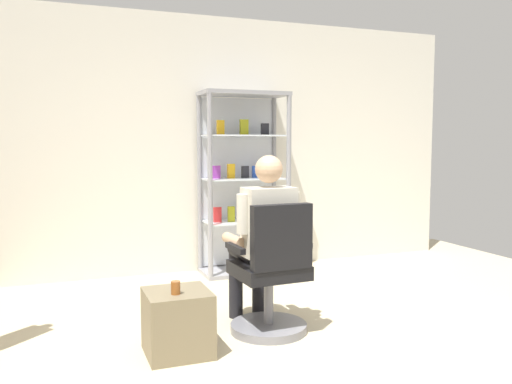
{
  "coord_description": "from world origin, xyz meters",
  "views": [
    {
      "loc": [
        -1.47,
        -2.58,
        1.38
      ],
      "look_at": [
        -0.02,
        1.25,
        1.0
      ],
      "focal_mm": 37.58,
      "sensor_mm": 36.0,
      "label": 1
    }
  ],
  "objects_px": {
    "tea_glass": "(176,288)",
    "storage_crate": "(178,323)",
    "display_cabinet_main": "(242,182)",
    "office_chair": "(272,280)",
    "seated_shopkeeper": "(263,233)"
  },
  "relations": [
    {
      "from": "seated_shopkeeper",
      "to": "tea_glass",
      "type": "relative_size",
      "value": 15.36
    },
    {
      "from": "display_cabinet_main",
      "to": "office_chair",
      "type": "distance_m",
      "value": 2.0
    },
    {
      "from": "display_cabinet_main",
      "to": "tea_glass",
      "type": "height_order",
      "value": "display_cabinet_main"
    },
    {
      "from": "display_cabinet_main",
      "to": "storage_crate",
      "type": "height_order",
      "value": "display_cabinet_main"
    },
    {
      "from": "display_cabinet_main",
      "to": "storage_crate",
      "type": "xyz_separation_m",
      "value": [
        -1.14,
        -1.99,
        -0.75
      ]
    },
    {
      "from": "display_cabinet_main",
      "to": "seated_shopkeeper",
      "type": "relative_size",
      "value": 1.47
    },
    {
      "from": "display_cabinet_main",
      "to": "tea_glass",
      "type": "bearing_deg",
      "value": -119.64
    },
    {
      "from": "storage_crate",
      "to": "seated_shopkeeper",
      "type": "bearing_deg",
      "value": 21.64
    },
    {
      "from": "storage_crate",
      "to": "tea_glass",
      "type": "xyz_separation_m",
      "value": [
        -0.02,
        -0.07,
        0.25
      ]
    },
    {
      "from": "display_cabinet_main",
      "to": "tea_glass",
      "type": "relative_size",
      "value": 22.62
    },
    {
      "from": "storage_crate",
      "to": "tea_glass",
      "type": "relative_size",
      "value": 4.99
    },
    {
      "from": "display_cabinet_main",
      "to": "tea_glass",
      "type": "distance_m",
      "value": 2.41
    },
    {
      "from": "tea_glass",
      "to": "storage_crate",
      "type": "bearing_deg",
      "value": 69.88
    },
    {
      "from": "storage_crate",
      "to": "display_cabinet_main",
      "type": "bearing_deg",
      "value": 60.07
    },
    {
      "from": "display_cabinet_main",
      "to": "office_chair",
      "type": "relative_size",
      "value": 1.98
    }
  ]
}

